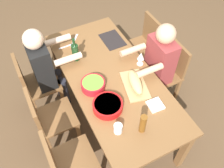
{
  "coord_description": "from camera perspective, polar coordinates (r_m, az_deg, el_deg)",
  "views": [
    {
      "loc": [
        -1.51,
        0.76,
        2.72
      ],
      "look_at": [
        0.0,
        0.0,
        0.63
      ],
      "focal_mm": 39.82,
      "sensor_mm": 36.0,
      "label": 1
    }
  ],
  "objects": [
    {
      "name": "beer_bottle",
      "position": [
        2.18,
        7.1,
        -9.03
      ],
      "size": [
        0.06,
        0.06,
        0.22
      ],
      "primitive_type": "cylinder",
      "color": "brown",
      "rests_on": "dining_table"
    },
    {
      "name": "wine_glass",
      "position": [
        2.67,
        6.65,
        6.3
      ],
      "size": [
        0.08,
        0.08,
        0.17
      ],
      "color": "silver",
      "rests_on": "dining_table"
    },
    {
      "name": "serving_bowl_pasta",
      "position": [
        2.34,
        -1.0,
        -4.93
      ],
      "size": [
        0.29,
        0.29,
        0.08
      ],
      "color": "red",
      "rests_on": "dining_table"
    },
    {
      "name": "chair_near_right",
      "position": [
        3.39,
        7.48,
        9.11
      ],
      "size": [
        0.4,
        0.4,
        0.85
      ],
      "color": "brown",
      "rests_on": "ground_plane"
    },
    {
      "name": "chair_far_center",
      "position": [
        2.7,
        -14.53,
        -7.57
      ],
      "size": [
        0.4,
        0.4,
        0.85
      ],
      "color": "brown",
      "rests_on": "ground_plane"
    },
    {
      "name": "diner_near_center",
      "position": [
        2.86,
        10.28,
        4.87
      ],
      "size": [
        0.41,
        0.53,
        1.2
      ],
      "color": "#2D2D38",
      "rests_on": "ground_plane"
    },
    {
      "name": "bread_loaf",
      "position": [
        2.5,
        5.36,
        0.5
      ],
      "size": [
        0.34,
        0.18,
        0.09
      ],
      "primitive_type": "ellipsoid",
      "rotation": [
        0.0,
        0.0,
        -0.22
      ],
      "color": "tan",
      "rests_on": "cutting_board"
    },
    {
      "name": "diner_far_right",
      "position": [
        2.88,
        -15.04,
        4.14
      ],
      "size": [
        0.41,
        0.53,
        1.2
      ],
      "color": "#2D2D38",
      "rests_on": "ground_plane"
    },
    {
      "name": "wine_bottle",
      "position": [
        2.74,
        -8.42,
        7.29
      ],
      "size": [
        0.08,
        0.08,
        0.29
      ],
      "color": "#193819",
      "rests_on": "dining_table"
    },
    {
      "name": "serving_bowl_salad",
      "position": [
        2.49,
        -4.37,
        -0.12
      ],
      "size": [
        0.24,
        0.24,
        0.09
      ],
      "color": "#B21923",
      "rests_on": "dining_table"
    },
    {
      "name": "napkin_stack",
      "position": [
        2.42,
        9.92,
        -4.78
      ],
      "size": [
        0.15,
        0.15,
        0.02
      ],
      "primitive_type": "cube",
      "rotation": [
        0.0,
        0.0,
        -0.05
      ],
      "color": "white",
      "rests_on": "dining_table"
    },
    {
      "name": "placemat_near_right",
      "position": [
        3.02,
        0.1,
        10.12
      ],
      "size": [
        0.32,
        0.23,
        0.01
      ],
      "primitive_type": "cube",
      "color": "black",
      "rests_on": "dining_table"
    },
    {
      "name": "chair_near_center",
      "position": [
        3.1,
        12.54,
        3.18
      ],
      "size": [
        0.4,
        0.4,
        0.85
      ],
      "color": "brown",
      "rests_on": "ground_plane"
    },
    {
      "name": "ground_plane",
      "position": [
        3.21,
        0.0,
        -7.09
      ],
      "size": [
        8.0,
        8.0,
        0.0
      ],
      "primitive_type": "plane",
      "color": "brown"
    },
    {
      "name": "chair_far_right",
      "position": [
        3.03,
        -17.47,
        0.15
      ],
      "size": [
        0.4,
        0.4,
        0.85
      ],
      "color": "brown",
      "rests_on": "ground_plane"
    },
    {
      "name": "cup_far_left",
      "position": [
        2.21,
        1.39,
        -10.19
      ],
      "size": [
        0.08,
        0.08,
        0.1
      ],
      "primitive_type": "cylinder",
      "color": "white",
      "rests_on": "dining_table"
    },
    {
      "name": "fork_far_right",
      "position": [
        2.98,
        -10.59,
        8.45
      ],
      "size": [
        0.02,
        0.17,
        0.01
      ],
      "primitive_type": "cube",
      "rotation": [
        0.0,
        0.0,
        0.03
      ],
      "color": "silver",
      "rests_on": "dining_table"
    },
    {
      "name": "dining_table",
      "position": [
        2.67,
        0.0,
        0.37
      ],
      "size": [
        1.91,
        0.86,
        0.74
      ],
      "color": "brown",
      "rests_on": "ground_plane"
    },
    {
      "name": "cutting_board",
      "position": [
        2.54,
        5.27,
        -0.29
      ],
      "size": [
        0.44,
        0.3,
        0.02
      ],
      "primitive_type": "cube",
      "rotation": [
        0.0,
        0.0,
        -0.22
      ],
      "color": "tan",
      "rests_on": "dining_table"
    },
    {
      "name": "carving_knife",
      "position": [
        3.05,
        -8.63,
        9.87
      ],
      "size": [
        0.19,
        0.16,
        0.01
      ],
      "primitive_type": "cube",
      "rotation": [
        0.0,
        0.0,
        2.46
      ],
      "color": "silver",
      "rests_on": "dining_table"
    },
    {
      "name": "chair_far_left",
      "position": [
        2.45,
        -10.72,
        -17.11
      ],
      "size": [
        0.4,
        0.4,
        0.85
      ],
      "color": "brown",
      "rests_on": "ground_plane"
    }
  ]
}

